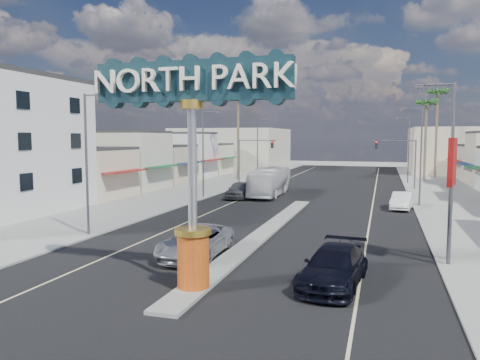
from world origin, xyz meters
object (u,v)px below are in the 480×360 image
Objects in this scene: streetlight_l_far at (259,146)px; palm_right_far at (438,97)px; streetlight_l_mid at (205,149)px; traffic_signal_left at (252,153)px; suv_left at (196,241)px; palm_left_far at (238,101)px; car_parked_right at (402,201)px; suv_right at (334,267)px; bank_pylon_sign at (452,169)px; gateway_sign at (192,146)px; palm_right_mid at (427,107)px; traffic_signal_right at (399,154)px; streetlight_l_near at (89,157)px; streetlight_r_mid at (419,151)px; car_parked_left at (240,190)px; city_bus at (270,182)px; streetlight_r_far at (407,146)px; streetlight_r_near at (448,162)px.

palm_right_far is (25.43, 10.00, 7.32)m from streetlight_l_far.
traffic_signal_left is at bearing 84.90° from streetlight_l_mid.
palm_right_far reaches higher than suv_left.
car_parked_right is at bearing -45.53° from palm_left_far.
bank_pylon_sign reaches higher than suv_right.
gateway_sign is 0.76× the size of palm_right_mid.
traffic_signal_right is 39.26m from streetlight_l_near.
suv_left is (8.43, -22.89, -4.24)m from streetlight_l_mid.
streetlight_r_mid is at bearing -98.12° from palm_right_far.
streetlight_r_mid is 1.46× the size of bank_pylon_sign.
gateway_sign is 1.77× the size of car_parked_left.
city_bus reaches higher than car_parked_right.
gateway_sign reaches higher than streetlight_r_far.
palm_left_far reaches higher than palm_right_mid.
bank_pylon_sign reaches higher than car_parked_right.
city_bus is (8.67, -16.21, -9.98)m from palm_left_far.
gateway_sign is at bearing -142.45° from streetlight_r_near.
bank_pylon_sign is at bearing -2.65° from streetlight_l_near.
streetlight_r_mid is 1.52× the size of suv_left.
palm_right_mid is (13.00, 54.02, 4.67)m from gateway_sign.
streetlight_l_mid is at bearing -133.48° from streetlight_r_far.
gateway_sign is at bearing -69.58° from streetlight_l_mid.
streetlight_r_mid is at bearing -35.50° from traffic_signal_left.
suv_right is at bearing -95.38° from traffic_signal_right.
palm_right_far is (4.57, 10.00, 7.32)m from streetlight_r_far.
streetlight_r_far is 0.74× the size of palm_right_mid.
streetlight_r_mid is (20.87, -22.00, 0.00)m from streetlight_l_far.
streetlight_l_near reaches higher than suv_left.
suv_left reaches higher than car_parked_right.
traffic_signal_left is 11.63m from city_bus.
traffic_signal_left is 37.74m from suv_left.
suv_right is (5.45, 2.39, -5.11)m from gateway_sign.
gateway_sign reaches higher than streetlight_r_mid.
suv_left is at bearing -107.21° from palm_right_far.
streetlight_r_far is 7.30m from palm_right_mid.
car_parked_right is (-1.43, -24.41, -4.31)m from streetlight_r_far.
palm_right_far is 1.29× the size of city_bus.
traffic_signal_right is 0.50× the size of palm_right_mid.
palm_right_mid reaches higher than car_parked_right.
streetlight_l_mid is 24.76m from suv_left.
streetlight_r_mid is at bearing 69.58° from gateway_sign.
streetlight_r_far is 46.77m from suv_left.
streetlight_l_near is 1.00× the size of streetlight_r_near.
gateway_sign reaches higher than traffic_signal_left.
palm_right_mid is 30.33m from car_parked_right.
traffic_signal_left reaches higher than suv_left.
streetlight_r_far is 13.21m from palm_right_far.
streetlight_l_near is 40.59m from palm_left_far.
suv_right is at bearing -90.98° from car_parked_right.
car_parked_left is (-17.21, -21.52, -4.19)m from streetlight_r_far.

